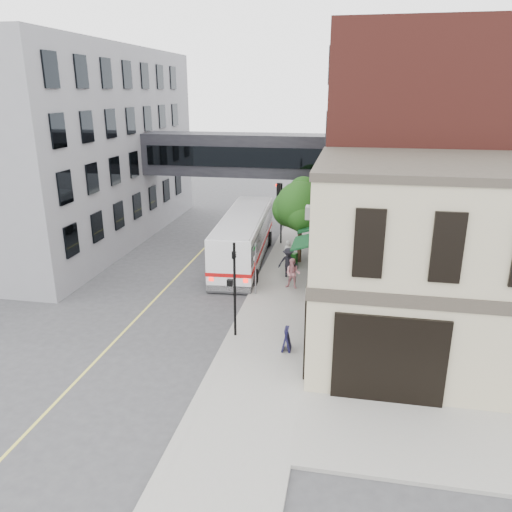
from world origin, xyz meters
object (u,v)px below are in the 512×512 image
at_px(pedestrian_a, 288,253).
at_px(pedestrian_c, 288,262).
at_px(bus, 244,236).
at_px(newspaper_box, 293,261).
at_px(sandwich_board, 287,339).
at_px(pedestrian_b, 293,274).

xyz_separation_m(pedestrian_a, pedestrian_c, (0.24, -1.88, 0.05)).
relative_size(bus, newspaper_box, 11.96).
distance_m(pedestrian_a, newspaper_box, 0.58).
height_order(newspaper_box, sandwich_board, sandwich_board).
bearing_deg(pedestrian_c, newspaper_box, 76.58).
bearing_deg(pedestrian_c, bus, 131.66).
relative_size(bus, pedestrian_b, 6.73).
relative_size(pedestrian_a, newspaper_box, 1.72).
distance_m(bus, pedestrian_a, 3.28).
xyz_separation_m(pedestrian_b, pedestrian_c, (-0.51, 1.82, 0.02)).
relative_size(pedestrian_c, sandwich_board, 1.75).
bearing_deg(pedestrian_b, bus, 137.77).
xyz_separation_m(pedestrian_a, pedestrian_b, (0.75, -3.70, 0.03)).
height_order(pedestrian_a, newspaper_box, pedestrian_a).
bearing_deg(sandwich_board, pedestrian_a, 95.98).
xyz_separation_m(bus, pedestrian_c, (3.32, -2.70, -0.72)).
height_order(bus, newspaper_box, bus).
bearing_deg(pedestrian_a, newspaper_box, -41.59).
bearing_deg(pedestrian_a, pedestrian_b, -81.25).
bearing_deg(bus, pedestrian_b, -49.71).
distance_m(pedestrian_a, sandwich_board, 11.03).
xyz_separation_m(pedestrian_a, newspaper_box, (0.36, -0.29, -0.36)).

